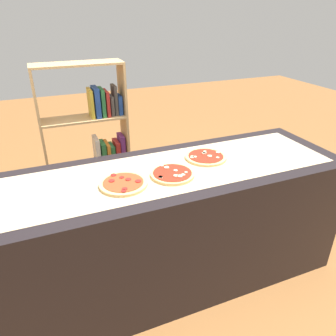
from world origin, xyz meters
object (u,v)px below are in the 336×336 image
pizza_pepperoni_0 (123,183)px  pizza_mushroom_1 (172,174)px  pizza_mushroom_2 (206,157)px  bookshelf (98,147)px

pizza_pepperoni_0 → pizza_mushroom_1: (0.31, 0.00, 0.00)m
pizza_mushroom_1 → pizza_mushroom_2: 0.34m
pizza_mushroom_1 → pizza_mushroom_2: (0.31, 0.15, -0.00)m
pizza_pepperoni_0 → bookshelf: (0.06, 1.19, -0.25)m
pizza_mushroom_2 → bookshelf: 1.21m
pizza_mushroom_1 → pizza_pepperoni_0: bearing=-180.0°
bookshelf → pizza_mushroom_1: bearing=-78.3°
pizza_pepperoni_0 → pizza_mushroom_1: size_ratio=1.04×
pizza_mushroom_1 → bookshelf: (-0.25, 1.19, -0.25)m
pizza_pepperoni_0 → pizza_mushroom_2: size_ratio=1.00×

